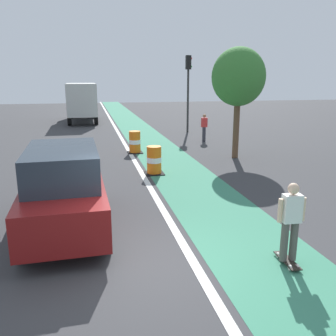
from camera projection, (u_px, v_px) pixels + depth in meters
ground_plane at (149, 264)px, 7.27m from camera, size 100.00×100.00×0.00m
bike_lane_strip at (156, 149)px, 19.15m from camera, size 2.50×80.00×0.01m
lane_divider_stripe at (128, 150)px, 18.84m from camera, size 0.20×80.00×0.01m
skateboarder_on_lane at (291, 221)px, 7.08m from camera, size 0.57×0.81×1.69m
parked_suv_nearest at (64, 189)px, 8.75m from camera, size 2.02×4.65×2.04m
traffic_barrel_front at (154, 161)px, 14.01m from camera, size 0.73×0.73×1.09m
traffic_barrel_mid at (135, 142)px, 17.98m from camera, size 0.73×0.73×1.09m
delivery_truck_down_block at (82, 100)px, 30.51m from camera, size 2.43×7.63×3.23m
traffic_light_corner at (188, 80)px, 24.13m from camera, size 0.41×0.32×5.10m
pedestrian_crossing at (204, 127)px, 21.14m from camera, size 0.34×0.20×1.61m
street_tree_sidewalk at (238, 77)px, 16.14m from camera, size 2.40×2.40×5.00m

